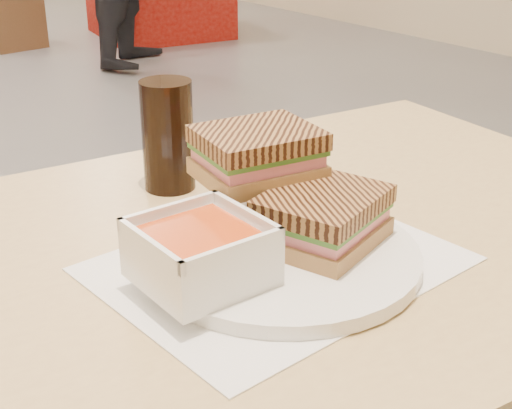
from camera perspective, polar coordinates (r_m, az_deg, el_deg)
main_table at (r=0.89m, az=-3.58°, el=-10.28°), size 1.27×0.83×0.75m
tray_liner at (r=0.80m, az=1.69°, el=-4.59°), size 0.38×0.30×0.00m
plate at (r=0.80m, az=2.08°, el=-4.00°), size 0.30×0.30×0.02m
soup_bowl at (r=0.73m, az=-4.27°, el=-3.89°), size 0.12×0.12×0.06m
panini_lower at (r=0.80m, az=5.17°, el=-1.04°), size 0.16×0.14×0.06m
panini_upper at (r=0.84m, az=0.13°, el=3.91°), size 0.15×0.13×0.06m
cola_glass at (r=0.98m, az=-6.79°, el=5.27°), size 0.07×0.07×0.15m
bg_chair_1l at (r=5.65m, az=-18.36°, el=13.47°), size 0.39×0.39×0.41m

